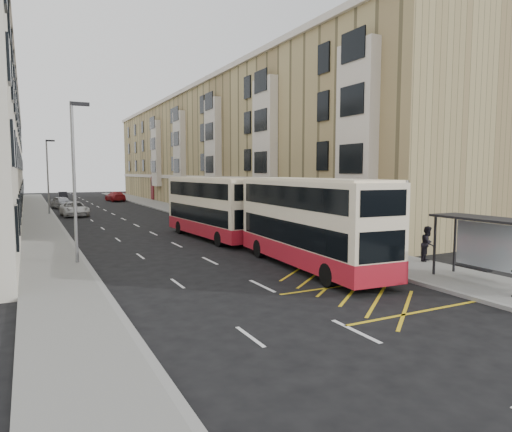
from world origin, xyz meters
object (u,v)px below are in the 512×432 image
double_decker_front (309,223)px  street_lamp_far (48,172)px  double_decker_rear (212,208)px  car_red (115,196)px  car_dark (63,196)px  pedestrian_far (377,245)px  pedestrian_mid (428,244)px  car_silver (62,202)px  street_lamp_near (75,173)px  white_van (74,209)px  bus_shelter (494,235)px

double_decker_front → street_lamp_far: bearing=109.0°
double_decker_rear → car_red: bearing=85.0°
street_lamp_far → car_dark: size_ratio=2.04×
car_red → pedestrian_far: bearing=86.4°
double_decker_front → car_red: (0.50, 56.88, -1.46)m
double_decker_rear → pedestrian_mid: (6.56, -13.39, -1.15)m
car_dark → car_red: size_ratio=0.73×
double_decker_front → car_red: 56.90m
car_silver → double_decker_front: bearing=-95.0°
street_lamp_far → pedestrian_far: bearing=-69.0°
street_lamp_near → pedestrian_mid: 18.16m
pedestrian_mid → pedestrian_far: 2.53m
double_decker_rear → car_red: 45.42m
pedestrian_far → car_dark: bearing=-40.0°
white_van → car_silver: bearing=90.2°
double_decker_front → car_dark: (-6.67, 65.90, -1.59)m
street_lamp_far → white_van: bearing=-46.4°
pedestrian_far → double_decker_front: bearing=34.6°
car_silver → car_dark: (1.53, 21.29, -0.15)m
street_lamp_near → car_dark: (3.36, 59.99, -3.99)m
bus_shelter → street_lamp_far: 44.94m
pedestrian_far → car_silver: (-12.10, 45.04, -0.13)m
pedestrian_mid → car_red: (-5.47, 58.77, -0.27)m
street_lamp_near → pedestrian_mid: bearing=-26.0°
double_decker_front → car_silver: double_decker_front is taller
pedestrian_far → car_dark: pedestrian_far is taller
white_van → double_decker_rear: bearing=-74.2°
car_silver → car_red: 15.04m
double_decker_rear → white_van: (-7.13, 21.99, -1.44)m
pedestrian_mid → car_dark: size_ratio=0.46×
double_decker_front → double_decker_rear: (-0.59, 11.50, -0.04)m
street_lamp_near → car_dark: street_lamp_near is taller
double_decker_rear → car_dark: bearing=92.8°
bus_shelter → car_red: bearing=93.8°
street_lamp_near → double_decker_rear: (9.44, 5.58, -2.43)m
white_van → double_decker_front: bearing=-79.2°
bus_shelter → street_lamp_near: (-14.69, 12.39, 2.50)m
pedestrian_mid → car_dark: (-12.64, 67.79, -0.41)m
bus_shelter → double_decker_rear: size_ratio=0.39×
bus_shelter → pedestrian_far: size_ratio=2.74×
bus_shelter → street_lamp_far: (-14.69, 42.39, 2.50)m
street_lamp_far → double_decker_front: street_lamp_far is taller
white_van → car_red: car_red is taller
street_lamp_far → car_red: street_lamp_far is taller
double_decker_front → pedestrian_far: size_ratio=7.18×
car_red → white_van: bearing=63.6°
street_lamp_near → double_decker_front: (10.03, -5.91, -2.40)m
street_lamp_far → white_van: (2.30, -2.42, -3.88)m
street_lamp_far → double_decker_front: size_ratio=0.72×
car_red → street_lamp_near: bearing=71.3°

